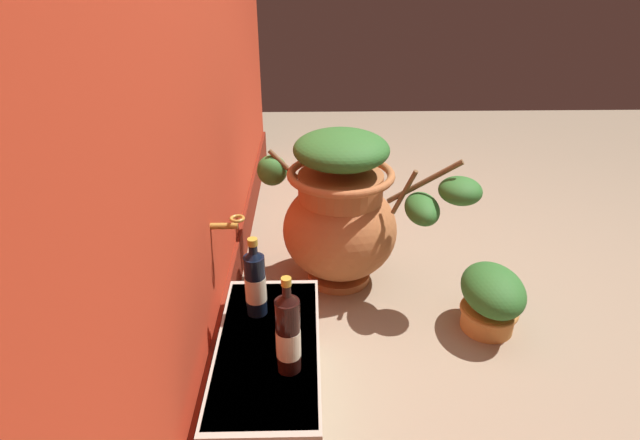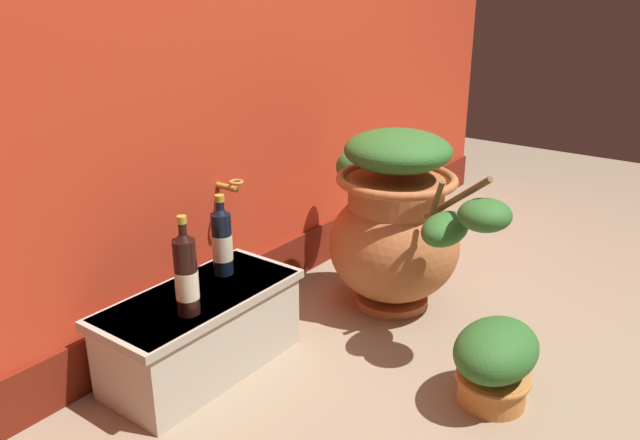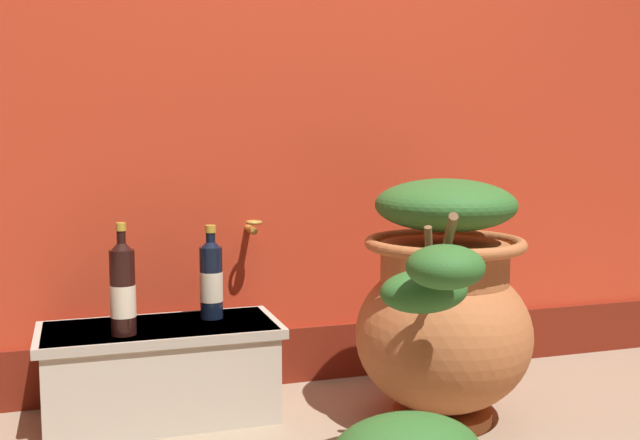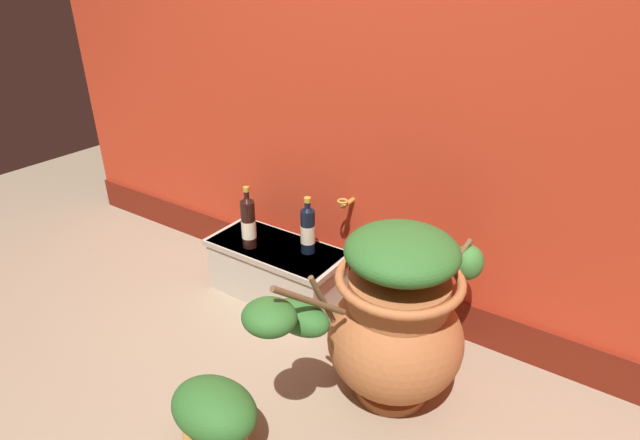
% 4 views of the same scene
% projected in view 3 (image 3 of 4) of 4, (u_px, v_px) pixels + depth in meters
% --- Properties ---
extents(back_wall, '(4.40, 0.33, 2.60)m').
position_uv_depth(back_wall, '(266.00, 23.00, 2.71)').
color(back_wall, red).
rests_on(back_wall, ground_plane).
extents(terracotta_urn, '(0.62, 0.97, 0.76)m').
position_uv_depth(terracotta_urn, '(443.00, 305.00, 2.35)').
color(terracotta_urn, '#B26638').
rests_on(terracotta_urn, ground_plane).
extents(stone_ledge, '(0.74, 0.34, 0.30)m').
position_uv_depth(stone_ledge, '(161.00, 368.00, 2.40)').
color(stone_ledge, beige).
rests_on(stone_ledge, ground_plane).
extents(wine_bottle_left, '(0.08, 0.08, 0.30)m').
position_uv_depth(wine_bottle_left, '(211.00, 277.00, 2.47)').
color(wine_bottle_left, black).
rests_on(wine_bottle_left, stone_ledge).
extents(wine_bottle_middle, '(0.08, 0.08, 0.34)m').
position_uv_depth(wine_bottle_middle, '(123.00, 288.00, 2.27)').
color(wine_bottle_middle, black).
rests_on(wine_bottle_middle, stone_ledge).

